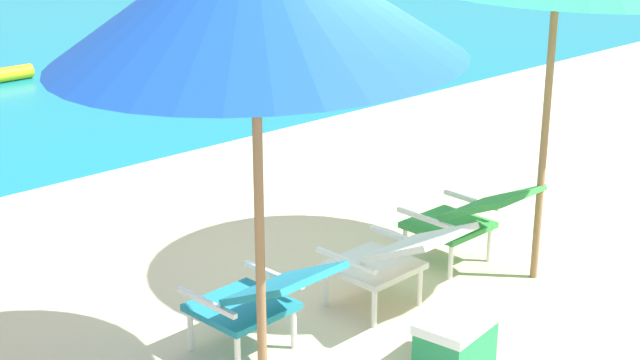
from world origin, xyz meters
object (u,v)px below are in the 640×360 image
(lounge_chair_center, at_px, (394,256))
(cooler_box, at_px, (455,342))
(lounge_chair_left, at_px, (261,297))
(lounge_chair_right, at_px, (468,215))

(lounge_chair_center, bearing_deg, cooler_box, -107.39)
(lounge_chair_left, height_order, cooler_box, lounge_chair_left)
(lounge_chair_left, xyz_separation_m, lounge_chair_center, (0.98, -0.11, 0.00))
(cooler_box, bearing_deg, lounge_chair_center, 72.61)
(lounge_chair_left, bearing_deg, lounge_chair_right, 0.95)
(lounge_chair_center, bearing_deg, lounge_chair_right, 8.98)
(lounge_chair_center, distance_m, cooler_box, 0.77)
(lounge_chair_center, xyz_separation_m, cooler_box, (-0.22, -0.70, -0.24))
(lounge_chair_left, bearing_deg, lounge_chair_center, -6.38)
(lounge_chair_left, xyz_separation_m, cooler_box, (0.76, -0.81, -0.24))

